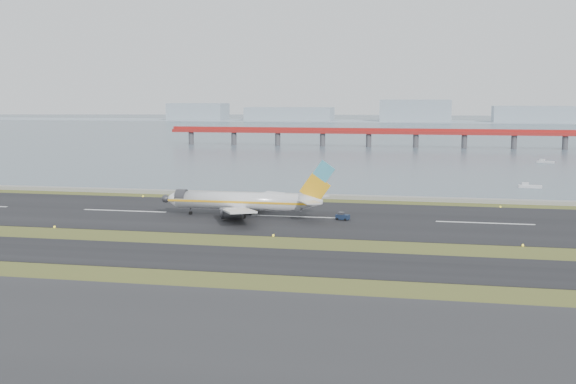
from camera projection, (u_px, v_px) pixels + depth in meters
name	position (u px, v px, depth m)	size (l,w,h in m)	color
ground	(264.00, 245.00, 128.36)	(1000.00, 1000.00, 0.00)	#39491A
apron_strip	(142.00, 351.00, 74.94)	(1000.00, 50.00, 0.10)	#29292C
taxiway_strip	(247.00, 259.00, 116.70)	(1000.00, 18.00, 0.10)	black
runway_strip	(296.00, 217.00, 157.49)	(1000.00, 45.00, 0.10)	black
seawall	(318.00, 196.00, 186.57)	(1000.00, 2.50, 1.00)	gray
bay_water	(397.00, 129.00, 575.15)	(1400.00, 800.00, 1.30)	#4A5E6A
red_pier	(416.00, 133.00, 366.26)	(260.00, 5.00, 10.20)	#AA201D
far_shoreline	(419.00, 116.00, 727.05)	(1400.00, 80.00, 60.50)	#9AAAB7
airliner	(245.00, 201.00, 157.30)	(38.52, 32.89, 12.80)	silver
pushback_tug	(342.00, 216.00, 153.22)	(3.06, 2.28, 1.75)	#16243E
workboat_near	(529.00, 186.00, 207.06)	(6.58, 2.57, 1.56)	silver
workboat_far	(545.00, 162.00, 283.04)	(6.61, 4.42, 1.54)	silver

